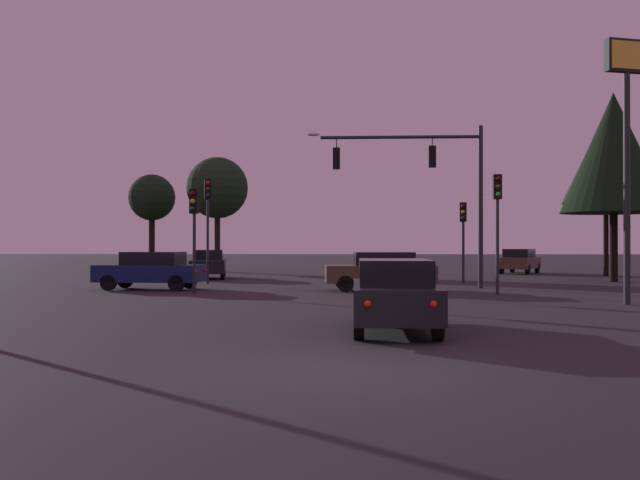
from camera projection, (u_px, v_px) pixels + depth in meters
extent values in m
plane|color=#262326|center=(339.00, 280.00, 34.43)|extent=(168.00, 168.00, 0.00)
cylinder|color=#232326|center=(481.00, 207.00, 28.50)|extent=(0.20, 0.20, 6.77)
cylinder|color=#232326|center=(400.00, 137.00, 28.66)|extent=(6.67, 0.26, 0.14)
ellipsoid|color=#F4EACC|center=(313.00, 134.00, 28.83)|extent=(0.56, 0.28, 0.16)
cylinder|color=#232326|center=(432.00, 141.00, 28.60)|extent=(0.05, 0.05, 0.38)
cube|color=black|center=(432.00, 157.00, 28.60)|extent=(0.30, 0.25, 0.90)
sphere|color=red|center=(432.00, 150.00, 28.74)|extent=(0.18, 0.18, 0.18)
sphere|color=#56380C|center=(432.00, 157.00, 28.74)|extent=(0.18, 0.18, 0.18)
sphere|color=#0C4219|center=(432.00, 164.00, 28.74)|extent=(0.18, 0.18, 0.18)
cylinder|color=#232326|center=(336.00, 143.00, 28.78)|extent=(0.05, 0.05, 0.43)
cube|color=black|center=(336.00, 158.00, 28.78)|extent=(0.30, 0.25, 0.90)
sphere|color=red|center=(336.00, 152.00, 28.92)|extent=(0.18, 0.18, 0.18)
sphere|color=#56380C|center=(336.00, 159.00, 28.92)|extent=(0.18, 0.18, 0.18)
sphere|color=#0C4219|center=(336.00, 166.00, 28.92)|extent=(0.18, 0.18, 0.18)
cylinder|color=#232326|center=(208.00, 241.00, 31.37)|extent=(0.12, 0.12, 3.90)
cube|color=black|center=(208.00, 189.00, 31.38)|extent=(0.35, 0.30, 0.90)
sphere|color=red|center=(208.00, 183.00, 31.25)|extent=(0.18, 0.18, 0.18)
sphere|color=#56380C|center=(208.00, 189.00, 31.25)|extent=(0.18, 0.18, 0.18)
sphere|color=#0C4219|center=(208.00, 195.00, 31.24)|extent=(0.18, 0.18, 0.18)
cylinder|color=#232326|center=(463.00, 253.00, 31.91)|extent=(0.12, 0.12, 2.87)
cube|color=black|center=(463.00, 212.00, 31.92)|extent=(0.35, 0.31, 0.90)
sphere|color=#4C0A0A|center=(463.00, 206.00, 31.79)|extent=(0.18, 0.18, 0.18)
sphere|color=#F9A319|center=(463.00, 212.00, 31.78)|extent=(0.18, 0.18, 0.18)
sphere|color=#0C4219|center=(463.00, 218.00, 31.78)|extent=(0.18, 0.18, 0.18)
cylinder|color=#232326|center=(497.00, 247.00, 24.92)|extent=(0.12, 0.12, 3.47)
cube|color=black|center=(497.00, 187.00, 24.93)|extent=(0.31, 0.25, 0.90)
sphere|color=#4C0A0A|center=(498.00, 179.00, 24.79)|extent=(0.18, 0.18, 0.18)
sphere|color=#56380C|center=(498.00, 186.00, 24.79)|extent=(0.18, 0.18, 0.18)
sphere|color=#1EE04C|center=(498.00, 194.00, 24.79)|extent=(0.18, 0.18, 0.18)
cylinder|color=#232326|center=(194.00, 254.00, 25.17)|extent=(0.12, 0.12, 2.96)
cube|color=black|center=(194.00, 201.00, 25.18)|extent=(0.34, 0.30, 0.90)
sphere|color=#4C0A0A|center=(193.00, 193.00, 25.05)|extent=(0.18, 0.18, 0.18)
sphere|color=#F9A319|center=(193.00, 201.00, 25.05)|extent=(0.18, 0.18, 0.18)
sphere|color=#0C4219|center=(193.00, 209.00, 25.04)|extent=(0.18, 0.18, 0.18)
cube|color=black|center=(394.00, 300.00, 14.55)|extent=(1.80, 4.35, 0.68)
cube|color=black|center=(394.00, 272.00, 14.40)|extent=(1.52, 2.36, 0.52)
cylinder|color=black|center=(358.00, 309.00, 16.01)|extent=(0.21, 0.64, 0.64)
cylinder|color=black|center=(423.00, 310.00, 15.93)|extent=(0.21, 0.64, 0.64)
cylinder|color=black|center=(359.00, 323.00, 13.17)|extent=(0.21, 0.64, 0.64)
cylinder|color=black|center=(437.00, 324.00, 13.09)|extent=(0.21, 0.64, 0.64)
sphere|color=red|center=(368.00, 304.00, 12.42)|extent=(0.14, 0.14, 0.14)
sphere|color=red|center=(434.00, 304.00, 12.36)|extent=(0.14, 0.14, 0.14)
cube|color=#473828|center=(380.00, 274.00, 26.95)|extent=(4.36, 2.07, 0.68)
cube|color=black|center=(383.00, 259.00, 26.95)|extent=(2.39, 1.71, 0.52)
cylinder|color=black|center=(345.00, 284.00, 26.09)|extent=(0.65, 0.24, 0.64)
cylinder|color=black|center=(343.00, 281.00, 27.72)|extent=(0.65, 0.24, 0.64)
cylinder|color=black|center=(419.00, 284.00, 26.17)|extent=(0.65, 0.24, 0.64)
cylinder|color=black|center=(412.00, 281.00, 27.80)|extent=(0.65, 0.24, 0.64)
sphere|color=red|center=(437.00, 272.00, 26.37)|extent=(0.14, 0.14, 0.14)
sphere|color=red|center=(431.00, 271.00, 27.65)|extent=(0.14, 0.14, 0.14)
cube|color=#0F1947|center=(150.00, 273.00, 27.60)|extent=(4.32, 2.21, 0.68)
cube|color=black|center=(154.00, 258.00, 27.58)|extent=(2.39, 1.78, 0.52)
cylinder|color=black|center=(109.00, 283.00, 26.94)|extent=(0.66, 0.26, 0.64)
cylinder|color=black|center=(125.00, 280.00, 28.57)|extent=(0.66, 0.26, 0.64)
cylinder|color=black|center=(176.00, 283.00, 26.62)|extent=(0.66, 0.26, 0.64)
cylinder|color=black|center=(189.00, 281.00, 28.25)|extent=(0.66, 0.26, 0.64)
sphere|color=red|center=(196.00, 272.00, 26.71)|extent=(0.14, 0.14, 0.14)
sphere|color=red|center=(205.00, 270.00, 27.99)|extent=(0.14, 0.14, 0.14)
cube|color=black|center=(208.00, 266.00, 36.24)|extent=(2.34, 4.34, 0.68)
cube|color=black|center=(208.00, 255.00, 36.39)|extent=(1.82, 2.43, 0.52)
cylinder|color=black|center=(222.00, 274.00, 34.98)|extent=(0.29, 0.66, 0.64)
cylinder|color=black|center=(191.00, 274.00, 34.79)|extent=(0.29, 0.66, 0.64)
cylinder|color=black|center=(224.00, 271.00, 37.69)|extent=(0.29, 0.66, 0.64)
cylinder|color=black|center=(195.00, 272.00, 37.50)|extent=(0.29, 0.66, 0.64)
sphere|color=red|center=(221.00, 263.00, 38.38)|extent=(0.14, 0.14, 0.14)
sphere|color=red|center=(199.00, 263.00, 38.23)|extent=(0.14, 0.14, 0.14)
cube|color=#473828|center=(520.00, 263.00, 42.44)|extent=(3.41, 4.30, 0.68)
cube|color=black|center=(519.00, 253.00, 42.31)|extent=(2.34, 2.59, 0.52)
cylinder|color=black|center=(512.00, 267.00, 43.95)|extent=(0.48, 0.66, 0.64)
cylinder|color=black|center=(537.00, 268.00, 43.17)|extent=(0.48, 0.66, 0.64)
cylinder|color=black|center=(502.00, 269.00, 41.70)|extent=(0.48, 0.66, 0.64)
cylinder|color=black|center=(528.00, 269.00, 40.92)|extent=(0.48, 0.66, 0.64)
sphere|color=red|center=(501.00, 262.00, 41.03)|extent=(0.14, 0.14, 0.14)
sphere|color=red|center=(522.00, 262.00, 40.41)|extent=(0.14, 0.14, 0.14)
cylinder|color=#232326|center=(627.00, 188.00, 20.83)|extent=(0.20, 0.20, 7.07)
cube|color=black|center=(627.00, 56.00, 20.86)|extent=(1.42, 0.61, 1.00)
cube|color=yellow|center=(630.00, 55.00, 20.72)|extent=(1.19, 0.35, 0.84)
cylinder|color=black|center=(217.00, 240.00, 45.51)|extent=(0.37, 0.37, 4.13)
sphere|color=black|center=(217.00, 188.00, 45.52)|extent=(4.08, 4.08, 4.08)
cylinder|color=black|center=(152.00, 241.00, 49.22)|extent=(0.43, 0.43, 4.01)
sphere|color=black|center=(152.00, 197.00, 49.24)|extent=(3.32, 3.32, 3.32)
cylinder|color=black|center=(606.00, 240.00, 39.21)|extent=(0.29, 0.29, 4.16)
cone|color=black|center=(606.00, 158.00, 39.24)|extent=(4.87, 4.87, 5.23)
cylinder|color=black|center=(614.00, 247.00, 33.07)|extent=(0.38, 0.38, 3.33)
cone|color=black|center=(613.00, 153.00, 33.09)|extent=(4.99, 4.99, 5.84)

